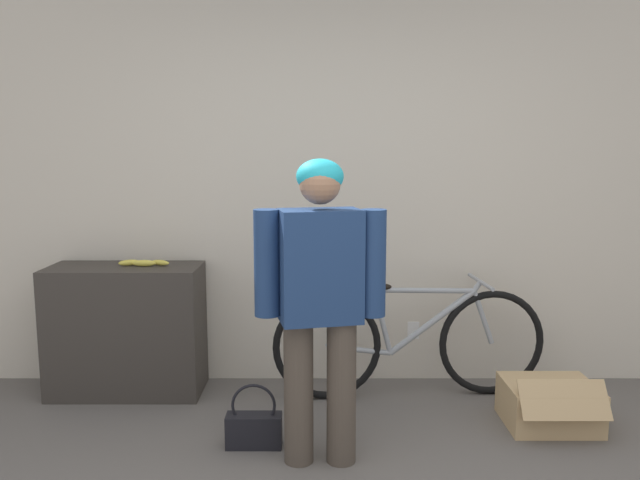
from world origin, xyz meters
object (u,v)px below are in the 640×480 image
(banana, at_px, (144,263))
(cardboard_box, at_px, (549,404))
(person, at_px, (320,290))
(bicycle, at_px, (410,341))
(handbag, at_px, (254,427))

(banana, xyz_separation_m, cardboard_box, (2.48, -0.52, -0.74))
(person, xyz_separation_m, bicycle, (0.58, 0.85, -0.53))
(banana, height_order, cardboard_box, banana)
(bicycle, bearing_deg, cardboard_box, -33.65)
(handbag, height_order, cardboard_box, handbag)
(person, xyz_separation_m, banana, (-1.14, 0.94, -0.04))
(banana, height_order, handbag, banana)
(person, xyz_separation_m, handbag, (-0.36, 0.16, -0.79))
(person, distance_m, banana, 1.48)
(banana, distance_m, handbag, 1.35)
(person, height_order, cardboard_box, person)
(banana, relative_size, cardboard_box, 0.67)
(person, height_order, bicycle, person)
(handbag, bearing_deg, person, -23.60)
(person, bearing_deg, cardboard_box, 5.51)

